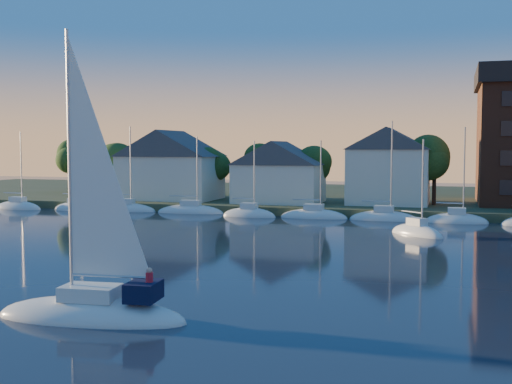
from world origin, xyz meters
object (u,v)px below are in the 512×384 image
at_px(drifting_sailboat_right, 417,234).
at_px(clubhouse_centre, 279,171).
at_px(hero_sailboat, 94,307).
at_px(clubhouse_west, 171,164).
at_px(clubhouse_east, 389,165).

bearing_deg(drifting_sailboat_right, clubhouse_centre, 174.28).
relative_size(clubhouse_centre, hero_sailboat, 0.77).
bearing_deg(drifting_sailboat_right, hero_sailboat, -70.32).
bearing_deg(clubhouse_centre, clubhouse_west, 176.42).
distance_m(clubhouse_west, hero_sailboat, 59.78).
distance_m(clubhouse_centre, drifting_sailboat_right, 27.54).
bearing_deg(clubhouse_centre, hero_sailboat, -84.34).
xyz_separation_m(clubhouse_west, clubhouse_east, (30.00, 1.00, 0.07)).
xyz_separation_m(clubhouse_centre, drifting_sailboat_right, (18.73, -19.55, -5.04)).
xyz_separation_m(clubhouse_west, hero_sailboat, (21.40, -55.57, -5.31)).
distance_m(clubhouse_west, drifting_sailboat_right, 40.77).
relative_size(clubhouse_centre, drifting_sailboat_right, 1.14).
xyz_separation_m(clubhouse_centre, clubhouse_east, (14.00, 2.00, 0.87)).
distance_m(clubhouse_east, drifting_sailboat_right, 22.84).
relative_size(hero_sailboat, drifting_sailboat_right, 1.48).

